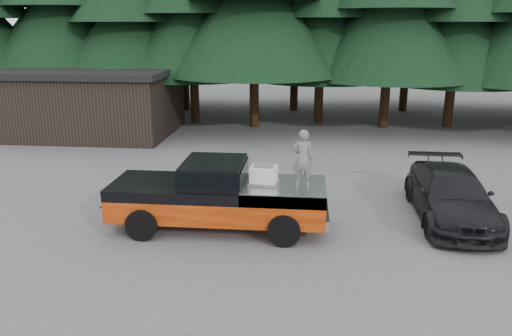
# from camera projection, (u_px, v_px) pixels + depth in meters

# --- Properties ---
(ground) EXTENTS (120.00, 120.00, 0.00)m
(ground) POSITION_uv_depth(u_px,v_px,m) (235.00, 234.00, 13.41)
(ground) COLOR #4A4A4C
(ground) RESTS_ON ground
(pickup_truck) EXTENTS (6.00, 2.04, 1.33)m
(pickup_truck) POSITION_uv_depth(u_px,v_px,m) (218.00, 205.00, 13.68)
(pickup_truck) COLOR #CB4511
(pickup_truck) RESTS_ON ground
(truck_cab) EXTENTS (1.66, 1.90, 0.59)m
(truck_cab) POSITION_uv_depth(u_px,v_px,m) (214.00, 172.00, 13.42)
(truck_cab) COLOR black
(truck_cab) RESTS_ON pickup_truck
(air_compressor) EXTENTS (0.74, 0.63, 0.47)m
(air_compressor) POSITION_uv_depth(u_px,v_px,m) (264.00, 175.00, 13.30)
(air_compressor) COLOR silver
(air_compressor) RESTS_ON pickup_truck
(man_on_bed) EXTENTS (0.56, 0.37, 1.53)m
(man_on_bed) POSITION_uv_depth(u_px,v_px,m) (303.00, 158.00, 12.93)
(man_on_bed) COLOR slate
(man_on_bed) RESTS_ON pickup_truck
(parked_car) EXTENTS (2.12, 4.99, 1.43)m
(parked_car) POSITION_uv_depth(u_px,v_px,m) (451.00, 195.00, 14.32)
(parked_car) COLOR black
(parked_car) RESTS_ON ground
(utility_building) EXTENTS (8.40, 6.40, 3.30)m
(utility_building) POSITION_uv_depth(u_px,v_px,m) (92.00, 101.00, 25.28)
(utility_building) COLOR black
(utility_building) RESTS_ON ground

